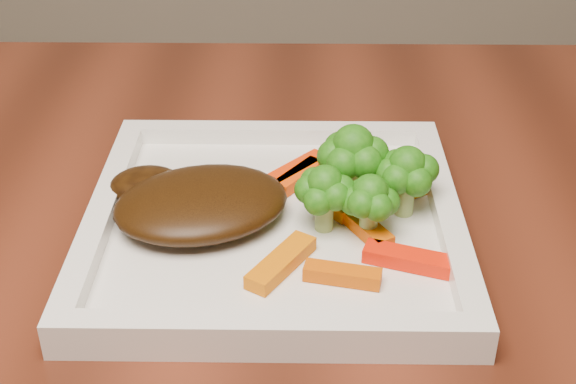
{
  "coord_description": "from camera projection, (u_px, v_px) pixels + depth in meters",
  "views": [
    {
      "loc": [
        -0.31,
        -0.44,
        1.09
      ],
      "look_at": [
        -0.32,
        0.05,
        0.79
      ],
      "focal_mm": 50.0,
      "sensor_mm": 36.0,
      "label": 1
    }
  ],
  "objects": [
    {
      "name": "broccoli_3",
      "position": [
        325.0,
        192.0,
        0.56
      ],
      "size": [
        0.06,
        0.06,
        0.06
      ],
      "primitive_type": null,
      "rotation": [
        0.0,
        0.0,
        0.37
      ],
      "color": "#2F5E0F",
      "rests_on": "plate"
    },
    {
      "name": "carrot_3",
      "position": [
        411.0,
        189.0,
        0.62
      ],
      "size": [
        0.05,
        0.04,
        0.01
      ],
      "primitive_type": "cube",
      "rotation": [
        0.0,
        0.0,
        0.56
      ],
      "color": "orange",
      "rests_on": "plate"
    },
    {
      "name": "broccoli_0",
      "position": [
        353.0,
        160.0,
        0.59
      ],
      "size": [
        0.08,
        0.08,
        0.07
      ],
      "primitive_type": null,
      "rotation": [
        0.0,
        0.0,
        0.39
      ],
      "color": "#196010",
      "rests_on": "plate"
    },
    {
      "name": "carrot_2",
      "position": [
        281.0,
        262.0,
        0.54
      ],
      "size": [
        0.05,
        0.06,
        0.01
      ],
      "primitive_type": "cube",
      "rotation": [
        0.0,
        0.0,
        1.01
      ],
      "color": "#D86703",
      "rests_on": "plate"
    },
    {
      "name": "carrot_5",
      "position": [
        364.0,
        226.0,
        0.57
      ],
      "size": [
        0.04,
        0.05,
        0.01
      ],
      "primitive_type": "cube",
      "rotation": [
        0.0,
        0.0,
        -1.04
      ],
      "color": "#E15503",
      "rests_on": "plate"
    },
    {
      "name": "broccoli_1",
      "position": [
        406.0,
        175.0,
        0.58
      ],
      "size": [
        0.07,
        0.07,
        0.06
      ],
      "primitive_type": null,
      "rotation": [
        0.0,
        0.0,
        0.4
      ],
      "color": "#347914",
      "rests_on": "plate"
    },
    {
      "name": "steak",
      "position": [
        201.0,
        203.0,
        0.58
      ],
      "size": [
        0.15,
        0.14,
        0.03
      ],
      "primitive_type": "ellipsoid",
      "rotation": [
        0.0,
        0.0,
        0.34
      ],
      "color": "#351D07",
      "rests_on": "plate"
    },
    {
      "name": "broccoli_2",
      "position": [
        370.0,
        202.0,
        0.56
      ],
      "size": [
        0.06,
        0.06,
        0.06
      ],
      "primitive_type": null,
      "rotation": [
        0.0,
        0.0,
        -0.26
      ],
      "color": "#166110",
      "rests_on": "plate"
    },
    {
      "name": "carrot_1",
      "position": [
        410.0,
        259.0,
        0.54
      ],
      "size": [
        0.06,
        0.04,
        0.01
      ],
      "primitive_type": "cube",
      "rotation": [
        0.0,
        0.0,
        -0.33
      ],
      "color": "red",
      "rests_on": "plate"
    },
    {
      "name": "carrot_6",
      "position": [
        361.0,
        204.0,
        0.6
      ],
      "size": [
        0.05,
        0.04,
        0.01
      ],
      "primitive_type": "cube",
      "rotation": [
        0.0,
        0.0,
        0.69
      ],
      "color": "orange",
      "rests_on": "plate"
    },
    {
      "name": "plate",
      "position": [
        274.0,
        228.0,
        0.59
      ],
      "size": [
        0.27,
        0.27,
        0.01
      ],
      "primitive_type": "cube",
      "color": "white",
      "rests_on": "dining_table"
    },
    {
      "name": "carrot_7",
      "position": [
        299.0,
        176.0,
        0.63
      ],
      "size": [
        0.04,
        0.05,
        0.01
      ],
      "primitive_type": "cube",
      "rotation": [
        0.0,
        0.0,
        0.95
      ],
      "color": "#F44403",
      "rests_on": "plate"
    },
    {
      "name": "carrot_0",
      "position": [
        342.0,
        275.0,
        0.52
      ],
      "size": [
        0.05,
        0.02,
        0.01
      ],
      "primitive_type": "cube",
      "rotation": [
        0.0,
        0.0,
        -0.21
      ],
      "color": "#CA4F03",
      "rests_on": "plate"
    },
    {
      "name": "carrot_4",
      "position": [
        297.0,
        170.0,
        0.64
      ],
      "size": [
        0.05,
        0.06,
        0.01
      ],
      "primitive_type": "cube",
      "rotation": [
        0.0,
        0.0,
        0.84
      ],
      "color": "#F53204",
      "rests_on": "plate"
    }
  ]
}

